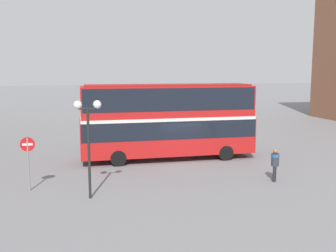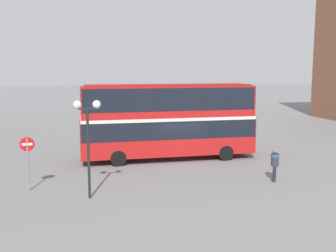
{
  "view_description": "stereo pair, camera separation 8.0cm",
  "coord_description": "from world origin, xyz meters",
  "px_view_note": "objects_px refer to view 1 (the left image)",
  "views": [
    {
      "loc": [
        -6.73,
        -23.47,
        5.83
      ],
      "look_at": [
        -0.53,
        0.72,
        2.18
      ],
      "focal_mm": 42.0,
      "sensor_mm": 36.0,
      "label": 1
    },
    {
      "loc": [
        -6.65,
        -23.49,
        5.83
      ],
      "look_at": [
        -0.53,
        0.72,
        2.18
      ],
      "focal_mm": 42.0,
      "sensor_mm": 36.0,
      "label": 2
    }
  ],
  "objects_px": {
    "double_decker_bus": "(168,117)",
    "pedestrian_foreground": "(275,162)",
    "no_entry_sign": "(28,155)",
    "parked_car_kerb_near": "(123,124)",
    "street_lamp_twin_globe": "(88,123)"
  },
  "relations": [
    {
      "from": "double_decker_bus",
      "to": "pedestrian_foreground",
      "type": "distance_m",
      "value": 7.72
    },
    {
      "from": "double_decker_bus",
      "to": "no_entry_sign",
      "type": "xyz_separation_m",
      "value": [
        -8.13,
        -4.82,
        -0.98
      ]
    },
    {
      "from": "double_decker_bus",
      "to": "parked_car_kerb_near",
      "type": "xyz_separation_m",
      "value": [
        -1.33,
        11.29,
        -1.99
      ]
    },
    {
      "from": "pedestrian_foreground",
      "to": "no_entry_sign",
      "type": "xyz_separation_m",
      "value": [
        -12.26,
        1.47,
        0.74
      ]
    },
    {
      "from": "parked_car_kerb_near",
      "to": "street_lamp_twin_globe",
      "type": "bearing_deg",
      "value": -92.44
    },
    {
      "from": "double_decker_bus",
      "to": "street_lamp_twin_globe",
      "type": "bearing_deg",
      "value": -127.2
    },
    {
      "from": "parked_car_kerb_near",
      "to": "no_entry_sign",
      "type": "relative_size",
      "value": 1.72
    },
    {
      "from": "double_decker_bus",
      "to": "street_lamp_twin_globe",
      "type": "relative_size",
      "value": 2.51
    },
    {
      "from": "double_decker_bus",
      "to": "parked_car_kerb_near",
      "type": "distance_m",
      "value": 11.54
    },
    {
      "from": "parked_car_kerb_near",
      "to": "no_entry_sign",
      "type": "height_order",
      "value": "no_entry_sign"
    },
    {
      "from": "double_decker_bus",
      "to": "parked_car_kerb_near",
      "type": "relative_size",
      "value": 2.47
    },
    {
      "from": "street_lamp_twin_globe",
      "to": "no_entry_sign",
      "type": "xyz_separation_m",
      "value": [
        -2.76,
        1.84,
        -1.67
      ]
    },
    {
      "from": "parked_car_kerb_near",
      "to": "pedestrian_foreground",
      "type": "bearing_deg",
      "value": -62.49
    },
    {
      "from": "parked_car_kerb_near",
      "to": "street_lamp_twin_globe",
      "type": "height_order",
      "value": "street_lamp_twin_globe"
    },
    {
      "from": "street_lamp_twin_globe",
      "to": "double_decker_bus",
      "type": "bearing_deg",
      "value": 51.14
    }
  ]
}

